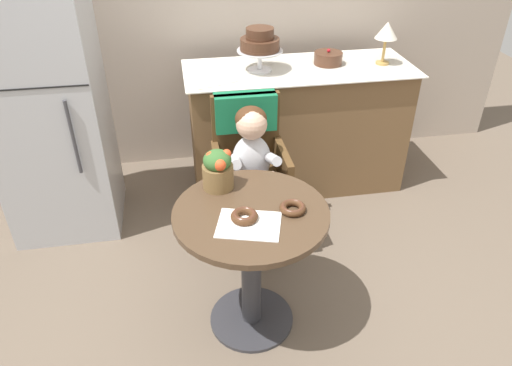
# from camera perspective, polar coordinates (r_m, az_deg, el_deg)

# --- Properties ---
(ground_plane) EXTENTS (8.00, 8.00, 0.00)m
(ground_plane) POSITION_cam_1_polar(r_m,az_deg,el_deg) (2.67, -0.52, -15.85)
(ground_plane) COLOR #6B5B4C
(cafe_table) EXTENTS (0.72, 0.72, 0.72)m
(cafe_table) POSITION_cam_1_polar(r_m,az_deg,el_deg) (2.31, -0.58, -7.56)
(cafe_table) COLOR #4C3826
(cafe_table) RESTS_ON ground
(wicker_chair) EXTENTS (0.42, 0.45, 0.95)m
(wicker_chair) POSITION_cam_1_polar(r_m,az_deg,el_deg) (2.82, -0.94, 3.92)
(wicker_chair) COLOR brown
(wicker_chair) RESTS_ON ground
(seated_child) EXTENTS (0.27, 0.32, 0.73)m
(seated_child) POSITION_cam_1_polar(r_m,az_deg,el_deg) (2.67, -0.41, 3.03)
(seated_child) COLOR silver
(seated_child) RESTS_ON ground
(paper_napkin) EXTENTS (0.32, 0.28, 0.00)m
(paper_napkin) POSITION_cam_1_polar(r_m,az_deg,el_deg) (2.10, -0.86, -4.97)
(paper_napkin) COLOR white
(paper_napkin) RESTS_ON cafe_table
(donut_front) EXTENTS (0.12, 0.12, 0.03)m
(donut_front) POSITION_cam_1_polar(r_m,az_deg,el_deg) (2.18, 4.38, -2.92)
(donut_front) COLOR #4C2D19
(donut_front) RESTS_ON cafe_table
(donut_mid) EXTENTS (0.12, 0.12, 0.04)m
(donut_mid) POSITION_cam_1_polar(r_m,az_deg,el_deg) (2.12, -1.40, -3.90)
(donut_mid) COLOR #4C2D19
(donut_mid) RESTS_ON cafe_table
(flower_vase) EXTENTS (0.15, 0.16, 0.20)m
(flower_vase) POSITION_cam_1_polar(r_m,az_deg,el_deg) (2.30, -4.58, 1.75)
(flower_vase) COLOR brown
(flower_vase) RESTS_ON cafe_table
(display_counter) EXTENTS (1.56, 0.62, 0.90)m
(display_counter) POSITION_cam_1_polar(r_m,az_deg,el_deg) (3.51, 4.84, 6.57)
(display_counter) COLOR brown
(display_counter) RESTS_ON ground
(tiered_cake_stand) EXTENTS (0.30, 0.30, 0.28)m
(tiered_cake_stand) POSITION_cam_1_polar(r_m,az_deg,el_deg) (3.22, 0.46, 16.25)
(tiered_cake_stand) COLOR silver
(tiered_cake_stand) RESTS_ON display_counter
(round_layer_cake) EXTENTS (0.19, 0.19, 0.11)m
(round_layer_cake) POSITION_cam_1_polar(r_m,az_deg,el_deg) (3.42, 8.55, 14.44)
(round_layer_cake) COLOR #4C2D1E
(round_layer_cake) RESTS_ON display_counter
(table_lamp) EXTENTS (0.15, 0.15, 0.28)m
(table_lamp) POSITION_cam_1_polar(r_m,az_deg,el_deg) (3.45, 15.24, 16.88)
(table_lamp) COLOR #B28C47
(table_lamp) RESTS_ON display_counter
(refrigerator) EXTENTS (0.64, 0.63, 1.70)m
(refrigerator) POSITION_cam_1_polar(r_m,az_deg,el_deg) (3.16, -23.54, 8.64)
(refrigerator) COLOR #B7BABF
(refrigerator) RESTS_ON ground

